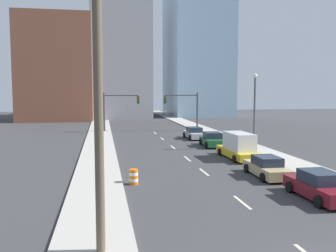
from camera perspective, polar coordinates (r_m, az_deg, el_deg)
name	(u,v)px	position (r m, az deg, el deg)	size (l,w,h in m)	color
sidewalk_left	(100,128)	(57.98, -10.33, -0.36)	(3.16, 96.56, 0.15)	#ADA89E
sidewalk_right	(196,127)	(59.80, 4.23, -0.12)	(3.16, 96.56, 0.15)	#ADA89E
lane_stripe_at_9m	(242,202)	(20.25, 11.24, -11.33)	(0.16, 2.40, 0.01)	beige
lane_stripe_at_16m	(204,172)	(27.08, 5.51, -6.98)	(0.16, 2.40, 0.01)	beige
lane_stripe_at_21m	(187,159)	(32.17, 2.96, -4.99)	(0.16, 2.40, 0.01)	beige
lane_stripe_at_28m	(173,147)	(38.51, 0.77, -3.26)	(0.16, 2.40, 0.01)	beige
lane_stripe_at_35m	(162,139)	(45.37, -0.88, -1.95)	(0.16, 2.40, 0.01)	beige
lane_stripe_at_41m	(155,133)	(51.47, -1.98, -1.08)	(0.16, 2.40, 0.01)	beige
building_brick_left	(57,69)	(79.24, -16.50, 8.31)	(14.00, 16.00, 20.29)	brown
building_office_center	(120,57)	(83.04, -7.39, 10.37)	(12.00, 20.00, 26.14)	#99999E
building_glass_right	(197,47)	(89.99, 4.37, 11.98)	(13.00, 20.00, 32.30)	#8CADC6
traffic_signal_left	(115,106)	(53.12, -8.02, 3.04)	(5.06, 0.35, 5.54)	#38383D
traffic_signal_right	(187,105)	(54.45, 2.89, 3.14)	(5.06, 0.35, 5.54)	#38383D
utility_pole_left_near	(98,104)	(12.95, -10.56, 3.35)	(1.60, 0.32, 10.45)	brown
traffic_barrel	(134,177)	(23.50, -5.26, -7.71)	(0.56, 0.56, 0.95)	orange
street_lamp	(255,105)	(38.16, 13.06, 3.13)	(0.44, 0.44, 7.47)	#4C4C51
sedan_maroon	(319,186)	(21.87, 22.04, -8.52)	(2.08, 4.66, 1.51)	maroon
sedan_tan	(267,167)	(26.29, 14.85, -6.11)	(2.08, 4.68, 1.39)	tan
box_truck_yellow	(238,147)	(32.60, 10.69, -3.09)	(2.32, 5.81, 2.23)	gold
sedan_green	(212,140)	(39.44, 6.78, -2.11)	(2.33, 4.55, 1.47)	#1E6033
sedan_silver	(194,133)	(45.47, 4.03, -1.13)	(2.09, 4.66, 1.40)	#B2B2BC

